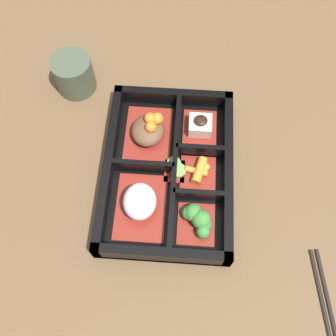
% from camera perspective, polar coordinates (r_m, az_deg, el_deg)
% --- Properties ---
extents(ground_plane, '(3.00, 3.00, 0.00)m').
position_cam_1_polar(ground_plane, '(0.67, 0.00, -0.92)').
color(ground_plane, brown).
extents(bento_base, '(0.30, 0.21, 0.01)m').
position_cam_1_polar(bento_base, '(0.67, 0.00, -0.74)').
color(bento_base, black).
rests_on(bento_base, ground_plane).
extents(bento_rim, '(0.30, 0.21, 0.04)m').
position_cam_1_polar(bento_rim, '(0.65, 0.27, -0.22)').
color(bento_rim, black).
rests_on(bento_rim, ground_plane).
extents(bowl_rice, '(0.11, 0.08, 0.05)m').
position_cam_1_polar(bowl_rice, '(0.62, -4.09, -5.08)').
color(bowl_rice, maroon).
rests_on(bowl_rice, bento_base).
extents(bowl_stew, '(0.11, 0.08, 0.05)m').
position_cam_1_polar(bowl_stew, '(0.68, -2.83, 5.47)').
color(bowl_stew, maroon).
rests_on(bowl_stew, bento_base).
extents(bowl_greens, '(0.07, 0.06, 0.04)m').
position_cam_1_polar(bowl_greens, '(0.62, 4.22, -7.33)').
color(bowl_greens, maroon).
rests_on(bowl_greens, bento_base).
extents(bowl_carrots, '(0.06, 0.06, 0.02)m').
position_cam_1_polar(bowl_carrots, '(0.66, 4.45, -0.65)').
color(bowl_carrots, maroon).
rests_on(bowl_carrots, bento_base).
extents(bowl_tofu, '(0.08, 0.06, 0.04)m').
position_cam_1_polar(bowl_tofu, '(0.69, 4.66, 6.01)').
color(bowl_tofu, maroon).
rests_on(bowl_tofu, bento_base).
extents(bowl_pickles, '(0.04, 0.04, 0.01)m').
position_cam_1_polar(bowl_pickles, '(0.66, 1.09, 0.04)').
color(bowl_pickles, maroon).
rests_on(bowl_pickles, bento_base).
extents(tea_cup, '(0.07, 0.07, 0.07)m').
position_cam_1_polar(tea_cup, '(0.76, -13.52, 13.17)').
color(tea_cup, '#424C38').
rests_on(tea_cup, ground_plane).
extents(chopsticks, '(0.23, 0.05, 0.01)m').
position_cam_1_polar(chopsticks, '(0.65, 22.70, -20.81)').
color(chopsticks, black).
rests_on(chopsticks, ground_plane).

